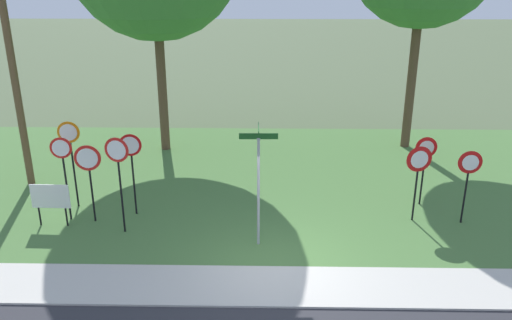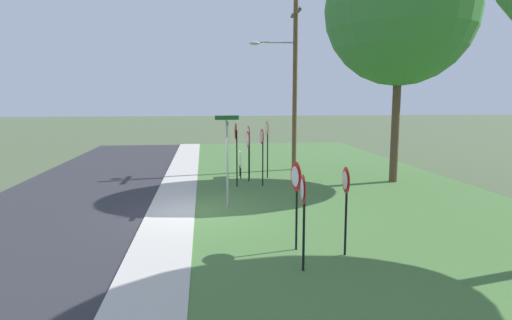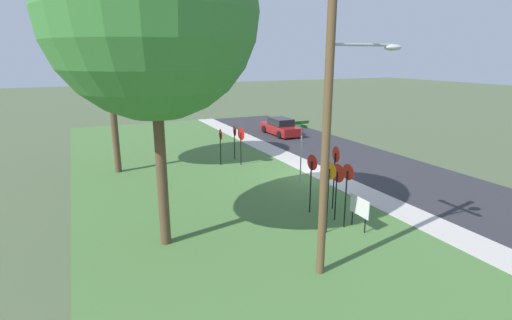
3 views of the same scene
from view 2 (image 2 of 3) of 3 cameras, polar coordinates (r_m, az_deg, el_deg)
The scene contains 16 objects.
ground_plane at distance 14.91m, azimuth -8.00°, elevation -6.92°, with size 160.00×160.00×0.00m, color #4C5B3D.
road_asphalt at distance 15.76m, azimuth -25.85°, elevation -6.82°, with size 44.00×6.40×0.01m, color #2D2D33.
sidewalk_strip at distance 14.94m, azimuth -11.09°, elevation -6.84°, with size 44.00×1.60×0.06m, color #BCB7AD.
grass_median at distance 15.94m, azimuth 14.24°, elevation -6.03°, with size 44.00×12.00×0.04m, color #477038.
stop_sign_near_left at distance 19.81m, azimuth -1.04°, elevation 1.95°, with size 0.74×0.12×2.31m.
stop_sign_near_right at distance 20.74m, azimuth 1.46°, elevation 2.95°, with size 0.64×0.11×2.71m.
stop_sign_far_left at distance 18.80m, azimuth 0.81°, elevation 1.94°, with size 0.64×0.11×2.49m.
stop_sign_far_center at distance 18.71m, azimuth -2.62°, elevation 2.48°, with size 0.67×0.15×2.74m.
stop_sign_far_right at distance 20.55m, azimuth -0.95°, elevation 2.45°, with size 0.61×0.11×2.50m.
yield_sign_near_left at distance 10.86m, azimuth 5.21°, elevation -3.24°, with size 0.74×0.15×2.26m.
yield_sign_near_right at distance 10.67m, azimuth 11.63°, elevation -3.95°, with size 0.65×0.10×2.19m.
yield_sign_far_left at distance 9.55m, azimuth 6.15°, elevation -5.25°, with size 0.66×0.11×2.18m.
street_name_post at distance 15.00m, azimuth -3.79°, elevation 0.79°, with size 0.96×0.82×3.22m.
utility_pole at distance 23.18m, azimuth 4.74°, elevation 10.96°, with size 2.10×2.52×9.22m.
notice_board at distance 20.95m, azimuth -2.08°, elevation -0.04°, with size 1.10×0.07×1.25m.
oak_tree_left at distance 21.02m, azimuth 18.41°, elevation 18.15°, with size 6.58×6.58×10.91m.
Camera 2 is at (14.40, 0.34, 3.85)m, focal length 30.54 mm.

